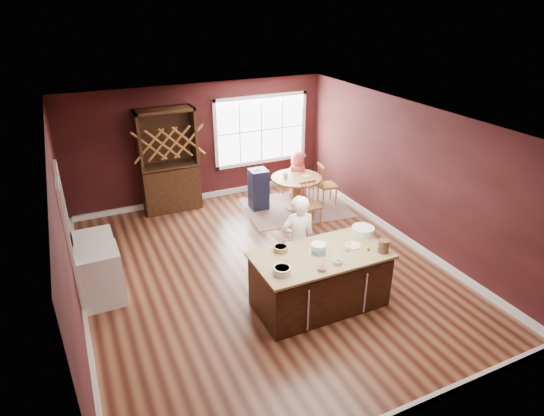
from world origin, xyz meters
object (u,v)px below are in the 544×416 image
Objects in this scene: dryer at (97,258)px; layer_cake at (319,248)px; dining_table at (296,186)px; chair_south at (311,204)px; kitchen_island at (320,281)px; high_chair at (259,188)px; washer at (101,277)px; baker at (298,241)px; chair_north at (293,175)px; toddler at (259,175)px; seated_woman at (298,176)px; chair_east at (328,184)px; hutch at (169,161)px.

layer_cake is at bearing -34.43° from dryer.
chair_south reaches higher than dining_table.
kitchen_island is 6.37× the size of layer_cake.
washer is at bearing -146.51° from high_chair.
baker reaches higher than chair_north.
high_chair is 3.71× the size of toddler.
seated_woman is (1.61, 3.05, -0.21)m from baker.
dining_table is 0.78m from chair_north.
baker reaches higher than high_chair.
layer_cake reaches higher than chair_east.
layer_cake reaches higher than toddler.
layer_cake is 4.56m from hutch.
chair_north reaches higher than kitchen_island.
dining_table is (1.33, 3.31, 0.10)m from kitchen_island.
baker is 1.76× the size of washer.
kitchen_island is 0.90× the size of hutch.
baker is 3.33m from chair_east.
hutch is at bearing 51.53° from dryer.
dining_table is 1.09× the size of chair_north.
dining_table is 1.28× the size of dryer.
high_chair is 3.91m from dryer.
dryer is at bearing 5.04° from chair_north.
chair_east reaches higher than washer.
hutch reaches higher than dryer.
chair_north is 0.86× the size of seated_woman.
baker is at bearing -72.36° from hutch.
dining_table is at bearing -21.92° from high_chair.
kitchen_island is at bearing -74.71° from hutch.
seated_woman is (1.59, 3.74, 0.15)m from kitchen_island.
dryer is at bearing -128.47° from hutch.
kitchen_island is 4.06m from seated_woman.
high_chair is 1.06× the size of washer.
baker is 4.96× the size of layer_cake.
dining_table is 1.18× the size of chair_south.
baker is 3.38m from dryer.
layer_cake is 0.27× the size of seated_woman.
baker is 1.56× the size of chair_north.
dryer is (-3.63, -1.50, -0.37)m from toddler.
toddler reaches higher than kitchen_island.
toddler is at bearing 82.35° from chair_east.
seated_woman is 1.03m from toddler.
kitchen_island is 7.90× the size of toddler.
dryer is (-3.61, -1.50, -0.04)m from high_chair.
toddler is at bearing 22.46° from dryer.
high_chair is (-0.77, 0.35, -0.05)m from dining_table.
washer is at bearing -157.76° from dining_table.
chair_north reaches higher than washer.
high_chair is at bearing 168.83° from toddler.
seated_woman is at bearing 25.56° from washer.
high_chair reaches higher than dryer.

